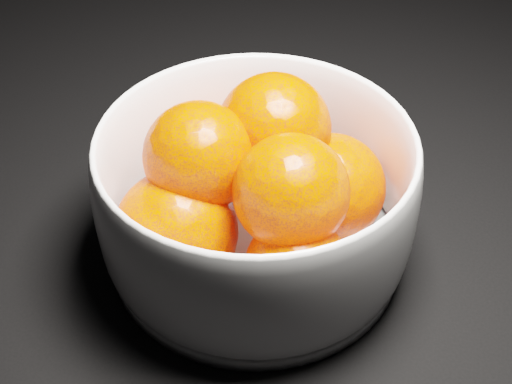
# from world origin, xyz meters

# --- Properties ---
(bowl) EXTENTS (0.22, 0.22, 0.11)m
(bowl) POSITION_xyz_m (0.17, 0.25, 0.05)
(bowl) COLOR white
(bowl) RESTS_ON ground
(orange_pile) EXTENTS (0.17, 0.17, 0.12)m
(orange_pile) POSITION_xyz_m (0.17, 0.25, 0.07)
(orange_pile) COLOR #FF3800
(orange_pile) RESTS_ON bowl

